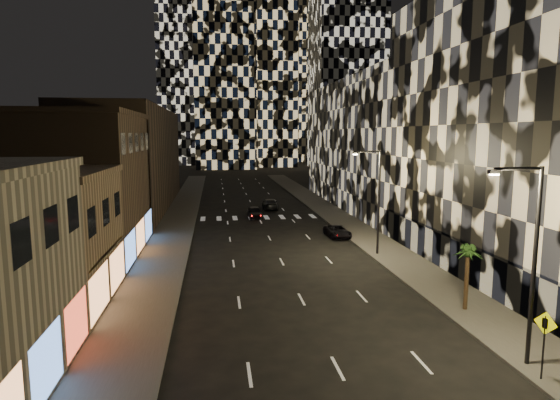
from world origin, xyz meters
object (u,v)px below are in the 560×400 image
object	(u,v)px
streetlight_near	(530,252)
car_dark_rightlane	(337,231)
car_dark_midlane	(255,212)
ped_sign	(545,333)
streetlight_far	(376,195)
car_dark_oncoming	(270,204)
palm_tree	(468,256)

from	to	relation	value
streetlight_near	car_dark_rightlane	world-z (taller)	streetlight_near
car_dark_midlane	ped_sign	size ratio (longest dim) A/B	1.42
car_dark_midlane	car_dark_rightlane	size ratio (longest dim) A/B	0.96
ped_sign	streetlight_near	bearing A→B (deg)	65.64
streetlight_far	ped_sign	xyz separation A→B (m)	(-0.06, -21.35, -3.15)
streetlight_far	car_dark_oncoming	bearing A→B (deg)	103.02
car_dark_rightlane	palm_tree	distance (m)	21.17
streetlight_near	car_dark_midlane	size ratio (longest dim) A/B	2.12
streetlight_far	car_dark_rightlane	bearing A→B (deg)	100.21
streetlight_near	ped_sign	distance (m)	3.42
streetlight_near	car_dark_oncoming	bearing A→B (deg)	97.50
streetlight_near	car_dark_midlane	distance (m)	40.97
car_dark_oncoming	streetlight_near	bearing A→B (deg)	100.01
streetlight_far	car_dark_midlane	bearing A→B (deg)	114.17
car_dark_midlane	car_dark_oncoming	distance (m)	7.27
streetlight_far	car_dark_rightlane	world-z (taller)	streetlight_far
streetlight_near	ped_sign	bearing A→B (deg)	-92.39
car_dark_rightlane	palm_tree	size ratio (longest dim) A/B	1.13
streetlight_far	car_dark_oncoming	distance (m)	27.56
car_dark_rightlane	streetlight_far	bearing A→B (deg)	-82.27
car_dark_midlane	car_dark_rightlane	bearing A→B (deg)	-61.16
streetlight_near	ped_sign	xyz separation A→B (m)	(-0.06, -1.35, -3.15)
ped_sign	palm_tree	xyz separation A→B (m)	(1.03, 8.02, 1.19)
car_dark_midlane	car_dark_oncoming	bearing A→B (deg)	65.17
car_dark_midlane	palm_tree	xyz separation A→B (m)	(9.83, -33.06, 2.67)
car_dark_rightlane	ped_sign	size ratio (longest dim) A/B	1.48
car_dark_rightlane	streetlight_near	bearing A→B (deg)	-89.66
palm_tree	streetlight_near	bearing A→B (deg)	-98.28
car_dark_midlane	ped_sign	world-z (taller)	ped_sign
streetlight_near	palm_tree	xyz separation A→B (m)	(0.97, 6.67, -1.96)
streetlight_far	car_dark_oncoming	xyz separation A→B (m)	(-6.12, 26.47, -4.62)
streetlight_far	ped_sign	bearing A→B (deg)	-90.15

